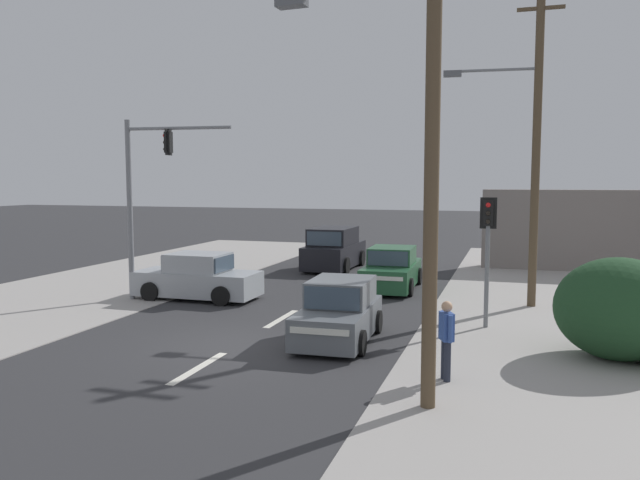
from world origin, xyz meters
name	(u,v)px	position (x,y,z in m)	size (l,w,h in m)	color
ground_plane	(238,345)	(0.00, 0.00, 0.00)	(140.00, 140.00, 0.00)	#303033
lane_dash_near	(199,368)	(0.00, -2.00, 0.00)	(0.20, 2.40, 0.01)	silver
lane_dash_mid	(281,319)	(0.00, 3.00, 0.00)	(0.20, 2.40, 0.01)	silver
lane_dash_far	(330,290)	(0.00, 8.00, 0.00)	(0.20, 2.40, 0.01)	silver
kerb_right_verge	(627,353)	(9.00, 2.00, 0.01)	(10.00, 44.00, 0.02)	#A39E99
kerb_left_verge	(63,296)	(-8.50, 4.00, 0.01)	(8.00, 40.00, 0.02)	#A39E99
utility_pole_foreground_right	(425,96)	(4.89, -2.90, 5.44)	(3.78, 0.46, 10.14)	brown
utility_pole_midground_right	(533,131)	(6.86, 6.98, 5.54)	(3.78, 0.52, 10.34)	brown
traffic_signal_mast	(144,186)	(-5.34, 4.33, 3.83)	(3.68, 0.50, 6.00)	slate
pedestal_signal_right_kerb	(488,240)	(5.73, 3.59, 2.42)	(0.44, 0.29, 3.56)	slate
roadside_bush	(626,313)	(8.82, 1.33, 1.09)	(2.96, 2.53, 2.31)	#1E4223
shopfront_wall_far	(625,231)	(11.00, 16.00, 1.80)	(12.00, 1.00, 3.60)	gray
sedan_kerbside_parked	(392,270)	(2.12, 8.91, 0.70)	(1.98, 4.28, 1.56)	#235633
hatchback_crossing_left	(339,313)	(2.26, 1.12, 0.70)	(1.89, 3.70, 1.53)	slate
suv_oncoming_near	(334,250)	(-1.38, 13.32, 0.88)	(2.08, 4.55, 1.90)	black
sedan_receding_far	(198,278)	(-3.81, 5.03, 0.70)	(4.24, 1.89, 1.56)	#A3A8AD
pedestrian_at_kerb	(446,336)	(5.16, -1.32, 0.93)	(0.35, 0.52, 1.63)	#232838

